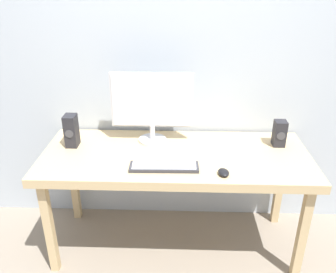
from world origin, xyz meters
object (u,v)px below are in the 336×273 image
object	(u,v)px
speaker_right	(279,133)
desk	(175,162)
monitor	(152,105)
mouse	(224,172)
speaker_left	(71,131)
keyboard_primary	(164,167)

from	to	relation	value
speaker_right	desk	bearing A→B (deg)	-168.36
monitor	mouse	world-z (taller)	monitor
desk	speaker_left	bearing A→B (deg)	172.56
desk	monitor	size ratio (longest dim) A/B	3.15
keyboard_primary	mouse	distance (m)	0.35
keyboard_primary	speaker_left	bearing A→B (deg)	155.66
keyboard_primary	speaker_right	xyz separation A→B (m)	(0.76, 0.34, 0.08)
keyboard_primary	mouse	bearing A→B (deg)	-9.63
keyboard_primary	monitor	bearing A→B (deg)	104.29
desk	mouse	xyz separation A→B (m)	(0.28, -0.25, 0.08)
monitor	speaker_right	xyz separation A→B (m)	(0.85, -0.05, -0.18)
speaker_right	speaker_left	distance (m)	1.39
monitor	speaker_right	size ratio (longest dim) A/B	3.11
speaker_left	mouse	bearing A→B (deg)	-19.38
speaker_left	desk	bearing A→B (deg)	-7.44
desk	monitor	bearing A→B (deg)	130.74
monitor	speaker_right	world-z (taller)	monitor
speaker_left	keyboard_primary	bearing A→B (deg)	-24.34
monitor	mouse	distance (m)	0.67
monitor	mouse	size ratio (longest dim) A/B	6.17
monitor	speaker_left	size ratio (longest dim) A/B	2.51
keyboard_primary	speaker_right	size ratio (longest dim) A/B	2.35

